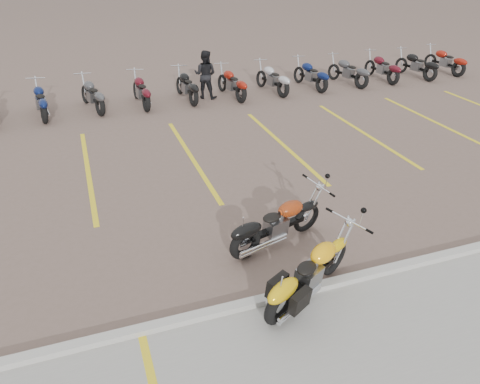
# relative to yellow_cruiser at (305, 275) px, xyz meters

# --- Properties ---
(ground) EXTENTS (100.00, 100.00, 0.00)m
(ground) POSITION_rel_yellow_cruiser_xyz_m (-0.36, 2.08, -0.45)
(ground) COLOR brown
(ground) RESTS_ON ground
(curb) EXTENTS (60.00, 0.18, 0.12)m
(curb) POSITION_rel_yellow_cruiser_xyz_m (-0.36, 0.08, -0.39)
(curb) COLOR #ADAAA3
(curb) RESTS_ON ground
(parking_stripes) EXTENTS (38.00, 5.50, 0.01)m
(parking_stripes) POSITION_rel_yellow_cruiser_xyz_m (-0.36, 6.08, -0.45)
(parking_stripes) COLOR yellow
(parking_stripes) RESTS_ON ground
(yellow_cruiser) EXTENTS (2.00, 1.20, 0.91)m
(yellow_cruiser) POSITION_rel_yellow_cruiser_xyz_m (0.00, 0.00, 0.00)
(yellow_cruiser) COLOR black
(yellow_cruiser) RESTS_ON ground
(flame_cruiser) EXTENTS (2.11, 0.74, 0.89)m
(flame_cruiser) POSITION_rel_yellow_cruiser_xyz_m (0.11, 1.55, -0.01)
(flame_cruiser) COLOR black
(flame_cruiser) RESTS_ON ground
(person_b) EXTENTS (1.06, 1.01, 1.73)m
(person_b) POSITION_rel_yellow_cruiser_xyz_m (1.49, 11.13, 0.41)
(person_b) COLOR black
(person_b) RESTS_ON ground
(bg_bike_row) EXTENTS (22.38, 2.07, 1.10)m
(bg_bike_row) POSITION_rel_yellow_cruiser_xyz_m (1.55, 10.92, 0.10)
(bg_bike_row) COLOR black
(bg_bike_row) RESTS_ON ground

